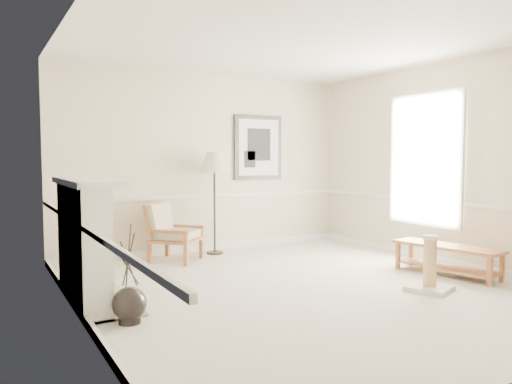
# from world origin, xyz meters

# --- Properties ---
(ground) EXTENTS (5.50, 5.50, 0.00)m
(ground) POSITION_xyz_m (0.00, 0.00, 0.00)
(ground) COLOR silver
(ground) RESTS_ON ground
(room) EXTENTS (5.04, 5.54, 2.92)m
(room) POSITION_xyz_m (0.14, 0.08, 1.87)
(room) COLOR beige
(room) RESTS_ON ground
(fireplace) EXTENTS (0.64, 1.64, 1.31)m
(fireplace) POSITION_xyz_m (-2.34, 0.60, 0.64)
(fireplace) COLOR white
(fireplace) RESTS_ON ground
(floor_vase) EXTENTS (0.32, 0.32, 0.93)m
(floor_vase) POSITION_xyz_m (-2.11, -0.26, 0.17)
(floor_vase) COLOR black
(floor_vase) RESTS_ON ground
(armchair) EXTENTS (0.94, 0.95, 0.86)m
(armchair) POSITION_xyz_m (-0.83, 2.24, 0.46)
(armchair) COLOR #A15B34
(armchair) RESTS_ON ground
(floor_lamp) EXTENTS (0.66, 0.66, 1.62)m
(floor_lamp) POSITION_xyz_m (-0.03, 2.40, 1.41)
(floor_lamp) COLOR black
(floor_lamp) RESTS_ON ground
(bench) EXTENTS (0.65, 1.44, 0.40)m
(bench) POSITION_xyz_m (2.00, -0.41, 0.26)
(bench) COLOR #A15B34
(bench) RESTS_ON ground
(scratching_post) EXTENTS (0.58, 0.58, 0.64)m
(scratching_post) POSITION_xyz_m (1.20, -0.83, 0.20)
(scratching_post) COLOR white
(scratching_post) RESTS_ON ground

